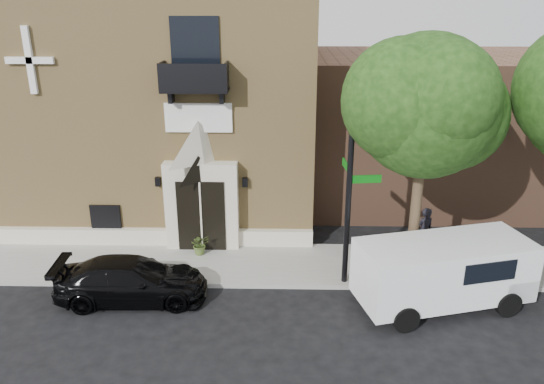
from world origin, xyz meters
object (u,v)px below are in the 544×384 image
(cargo_van, at_px, (449,270))
(fire_hydrant, at_px, (399,267))
(dumpster, at_px, (478,264))
(pedestrian_near, at_px, (424,233))
(black_sedan, at_px, (132,280))
(street_sign, at_px, (350,182))

(cargo_van, distance_m, fire_hydrant, 1.83)
(cargo_van, bearing_deg, dumpster, 27.06)
(cargo_van, height_order, dumpster, cargo_van)
(pedestrian_near, bearing_deg, black_sedan, -6.30)
(fire_hydrant, bearing_deg, cargo_van, -47.88)
(street_sign, xyz_separation_m, dumpster, (4.21, 0.04, -2.75))
(street_sign, bearing_deg, cargo_van, -27.14)
(street_sign, distance_m, pedestrian_near, 4.13)
(dumpster, bearing_deg, fire_hydrant, -175.47)
(cargo_van, xyz_separation_m, fire_hydrant, (-1.16, 1.28, -0.61))
(black_sedan, xyz_separation_m, pedestrian_near, (9.49, 2.71, 0.42))
(black_sedan, distance_m, pedestrian_near, 9.87)
(street_sign, distance_m, dumpster, 5.03)
(street_sign, xyz_separation_m, pedestrian_near, (2.88, 1.69, -2.44))
(black_sedan, distance_m, fire_hydrant, 8.46)
(black_sedan, xyz_separation_m, cargo_van, (9.54, -0.09, 0.50))
(cargo_van, bearing_deg, pedestrian_near, 76.29)
(dumpster, relative_size, pedestrian_near, 1.07)
(black_sedan, relative_size, cargo_van, 0.84)
(fire_hydrant, relative_size, pedestrian_near, 0.44)
(fire_hydrant, distance_m, dumpster, 2.46)
(cargo_van, distance_m, street_sign, 3.92)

